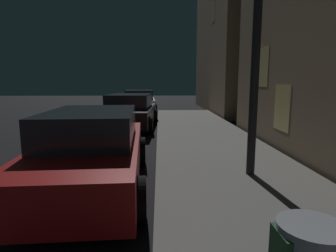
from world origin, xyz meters
TOP-DOWN VIEW (x-y plane):
  - car_red at (2.85, 5.25)m, footprint 2.12×4.51m
  - car_black at (2.85, 12.02)m, footprint 2.30×4.65m
  - car_white at (2.85, 17.68)m, footprint 2.24×4.35m
  - building_far at (11.70, 19.38)m, footprint 8.81×10.86m

SIDE VIEW (x-z plane):
  - car_white at x=2.85m, z-range 0.00..1.43m
  - car_black at x=2.85m, z-range 0.00..1.43m
  - car_red at x=2.85m, z-range 0.00..1.43m
  - building_far at x=11.70m, z-range 0.00..14.14m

